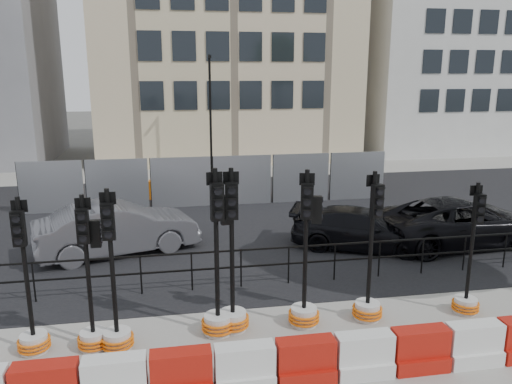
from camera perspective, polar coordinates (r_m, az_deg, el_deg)
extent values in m
plane|color=#51514C|center=(11.51, -0.81, -13.30)|extent=(120.00, 120.00, 0.00)
cube|color=black|center=(17.97, -4.40, -3.21)|extent=(40.00, 14.00, 0.03)
cube|color=gray|center=(26.69, -6.34, 2.31)|extent=(40.00, 4.00, 0.02)
cube|color=beige|center=(32.55, -3.79, 20.29)|extent=(15.00, 10.00, 18.00)
cube|color=silver|center=(37.24, 20.99, 17.07)|extent=(12.00, 9.00, 16.00)
cylinder|color=black|center=(12.67, -24.05, -9.44)|extent=(0.04, 0.04, 1.00)
cylinder|color=black|center=(12.43, -18.61, -9.40)|extent=(0.04, 0.04, 1.00)
cylinder|color=black|center=(12.29, -13.01, -9.27)|extent=(0.04, 0.04, 1.00)
cylinder|color=black|center=(12.28, -7.34, -9.05)|extent=(0.04, 0.04, 1.00)
cylinder|color=black|center=(12.38, -1.72, -8.75)|extent=(0.04, 0.04, 1.00)
cylinder|color=black|center=(12.59, 3.74, -8.37)|extent=(0.04, 0.04, 1.00)
cylinder|color=black|center=(12.91, 8.97, -7.94)|extent=(0.04, 0.04, 1.00)
cylinder|color=black|center=(13.34, 13.90, -7.47)|extent=(0.04, 0.04, 1.00)
cylinder|color=black|center=(13.85, 18.48, -6.99)|extent=(0.04, 0.04, 1.00)
cylinder|color=black|center=(14.45, 22.70, -6.50)|extent=(0.04, 0.04, 1.00)
cylinder|color=black|center=(15.12, 26.56, -6.03)|extent=(0.04, 0.04, 1.00)
cube|color=black|center=(12.20, -1.74, -6.66)|extent=(18.00, 0.04, 0.04)
cube|color=black|center=(12.36, -1.73, -8.53)|extent=(18.00, 0.04, 0.04)
cube|color=#989AA1|center=(20.07, -22.36, 0.48)|extent=(2.30, 0.05, 2.00)
cylinder|color=black|center=(20.35, -25.52, 0.34)|extent=(0.05, 0.05, 2.00)
cube|color=#989AA1|center=(19.69, -15.53, 0.77)|extent=(2.30, 0.05, 2.00)
cylinder|color=black|center=(19.83, -18.84, 0.63)|extent=(0.05, 0.05, 2.00)
cube|color=#989AA1|center=(19.59, -8.54, 1.07)|extent=(2.30, 0.05, 2.00)
cylinder|color=black|center=(19.60, -11.90, 0.93)|extent=(0.05, 0.05, 2.00)
cube|color=#989AA1|center=(19.79, -1.58, 1.34)|extent=(2.30, 0.05, 2.00)
cylinder|color=black|center=(19.66, -4.89, 1.21)|extent=(0.05, 0.05, 2.00)
cube|color=#989AA1|center=(20.27, 5.15, 1.59)|extent=(2.30, 0.05, 2.00)
cylinder|color=black|center=(20.01, 1.97, 1.47)|extent=(0.05, 0.05, 2.00)
cube|color=#989AA1|center=(21.02, 11.48, 1.80)|extent=(2.30, 0.05, 2.00)
cylinder|color=black|center=(20.63, 8.50, 1.70)|extent=(0.05, 0.05, 2.00)
cube|color=orange|center=(21.31, -16.14, 0.04)|extent=(1.00, 0.40, 0.80)
cube|color=orange|center=(21.19, -10.76, 0.26)|extent=(1.00, 0.40, 0.80)
cube|color=orange|center=(21.25, -5.37, 0.48)|extent=(1.00, 0.40, 0.80)
cube|color=orange|center=(21.49, -0.05, 0.70)|extent=(1.00, 0.40, 0.80)
cube|color=orange|center=(21.92, 5.11, 0.90)|extent=(1.00, 0.40, 0.80)
cylinder|color=black|center=(25.32, -5.22, 8.57)|extent=(0.12, 0.12, 6.00)
cube|color=black|center=(24.98, -5.32, 15.16)|extent=(0.12, 0.50, 0.12)
cube|color=red|center=(8.92, -22.96, -19.05)|extent=(1.00, 0.35, 0.50)
cube|color=white|center=(8.74, -15.86, -19.17)|extent=(1.00, 0.35, 0.50)
cube|color=red|center=(8.69, -8.56, -18.99)|extent=(1.00, 0.35, 0.50)
cube|color=white|center=(8.98, -1.29, -20.70)|extent=(1.00, 0.50, 0.30)
cube|color=white|center=(8.76, -1.30, -18.54)|extent=(1.00, 0.35, 0.50)
cube|color=red|center=(9.16, 5.63, -19.97)|extent=(1.00, 0.50, 0.30)
cube|color=red|center=(8.95, 5.70, -17.83)|extent=(1.00, 0.35, 0.50)
cube|color=white|center=(9.47, 12.12, -19.03)|extent=(1.00, 0.50, 0.30)
cube|color=white|center=(9.26, 12.25, -16.94)|extent=(1.00, 0.35, 0.50)
cube|color=red|center=(9.87, 18.07, -17.96)|extent=(1.00, 0.50, 0.30)
cube|color=red|center=(9.67, 18.26, -15.93)|extent=(1.00, 0.35, 0.50)
cube|color=white|center=(10.37, 23.44, -16.82)|extent=(1.00, 0.50, 0.30)
cube|color=white|center=(10.18, 23.66, -14.87)|extent=(1.00, 0.35, 0.50)
cylinder|color=silver|center=(10.76, -24.02, -15.51)|extent=(0.50, 0.50, 0.37)
torus|color=orange|center=(10.79, -23.98, -15.85)|extent=(0.60, 0.60, 0.05)
torus|color=orange|center=(10.76, -24.02, -15.51)|extent=(0.60, 0.60, 0.05)
torus|color=orange|center=(10.72, -24.06, -15.16)|extent=(0.60, 0.60, 0.05)
cylinder|color=black|center=(10.15, -24.84, -8.13)|extent=(0.08, 0.08, 2.78)
cube|color=black|center=(9.79, -25.50, -3.81)|extent=(0.23, 0.14, 0.65)
cylinder|color=black|center=(9.78, -25.50, -5.08)|extent=(0.14, 0.05, 0.14)
cylinder|color=black|center=(9.72, -25.62, -3.94)|extent=(0.14, 0.05, 0.14)
cylinder|color=black|center=(9.66, -25.74, -2.78)|extent=(0.14, 0.05, 0.14)
cube|color=black|center=(9.85, -25.44, -1.46)|extent=(0.28, 0.04, 0.22)
cylinder|color=silver|center=(10.47, -18.05, -15.79)|extent=(0.50, 0.50, 0.37)
torus|color=orange|center=(10.50, -18.02, -16.15)|extent=(0.60, 0.60, 0.05)
torus|color=orange|center=(10.47, -18.05, -15.79)|extent=(0.60, 0.60, 0.05)
torus|color=orange|center=(10.43, -18.08, -15.44)|extent=(0.60, 0.60, 0.05)
cylinder|color=black|center=(9.84, -18.69, -8.19)|extent=(0.08, 0.08, 2.79)
cube|color=black|center=(9.46, -19.18, -3.72)|extent=(0.22, 0.13, 0.65)
cylinder|color=black|center=(9.46, -19.15, -5.04)|extent=(0.14, 0.05, 0.14)
cylinder|color=black|center=(9.39, -19.25, -3.85)|extent=(0.14, 0.05, 0.14)
cylinder|color=black|center=(9.34, -19.35, -2.65)|extent=(0.14, 0.05, 0.14)
cube|color=black|center=(9.53, -19.19, -1.28)|extent=(0.28, 0.03, 0.22)
cube|color=black|center=(9.59, -17.89, -4.55)|extent=(0.19, 0.12, 0.51)
cylinder|color=silver|center=(10.32, -15.55, -16.01)|extent=(0.52, 0.52, 0.39)
torus|color=orange|center=(10.36, -15.52, -16.38)|extent=(0.63, 0.63, 0.05)
torus|color=orange|center=(10.32, -15.55, -16.01)|extent=(0.63, 0.63, 0.05)
torus|color=orange|center=(10.28, -15.58, -15.63)|extent=(0.63, 0.63, 0.05)
cylinder|color=black|center=(9.66, -16.14, -8.00)|extent=(0.09, 0.09, 2.90)
cube|color=black|center=(9.28, -16.56, -3.27)|extent=(0.23, 0.14, 0.68)
cylinder|color=black|center=(9.27, -16.52, -4.66)|extent=(0.14, 0.05, 0.14)
cylinder|color=black|center=(9.20, -16.61, -3.40)|extent=(0.14, 0.05, 0.14)
cylinder|color=black|center=(9.15, -16.70, -2.13)|extent=(0.14, 0.05, 0.14)
cube|color=black|center=(9.34, -16.60, -0.69)|extent=(0.29, 0.03, 0.23)
cylinder|color=silver|center=(10.51, -4.37, -14.84)|extent=(0.56, 0.56, 0.42)
torus|color=orange|center=(10.55, -4.36, -15.24)|extent=(0.68, 0.68, 0.05)
torus|color=orange|center=(10.51, -4.37, -14.84)|extent=(0.68, 0.68, 0.05)
torus|color=orange|center=(10.47, -4.38, -14.44)|extent=(0.68, 0.68, 0.05)
cylinder|color=black|center=(9.83, -4.54, -6.26)|extent=(0.09, 0.09, 3.13)
cube|color=black|center=(9.43, -4.47, -1.15)|extent=(0.27, 0.18, 0.73)
cylinder|color=black|center=(9.41, -4.32, -2.62)|extent=(0.16, 0.07, 0.16)
cylinder|color=black|center=(9.35, -4.35, -1.27)|extent=(0.16, 0.07, 0.16)
cylinder|color=black|center=(9.30, -4.37, 0.09)|extent=(0.16, 0.07, 0.16)
cube|color=black|center=(9.51, -4.78, 1.56)|extent=(0.31, 0.08, 0.25)
cube|color=black|center=(9.65, -3.42, -2.07)|extent=(0.23, 0.16, 0.57)
cylinder|color=silver|center=(10.62, -2.67, -14.49)|extent=(0.56, 0.56, 0.41)
torus|color=orange|center=(10.66, -2.66, -14.88)|extent=(0.67, 0.67, 0.05)
torus|color=orange|center=(10.62, -2.67, -14.49)|extent=(0.67, 0.67, 0.05)
torus|color=orange|center=(10.59, -2.67, -14.09)|extent=(0.67, 0.67, 0.05)
cylinder|color=black|center=(9.95, -2.77, -6.05)|extent=(0.09, 0.09, 3.10)
cube|color=black|center=(9.56, -2.80, -1.04)|extent=(0.26, 0.16, 0.72)
cylinder|color=black|center=(9.54, -2.76, -2.49)|extent=(0.16, 0.06, 0.16)
cylinder|color=black|center=(9.48, -2.78, -1.16)|extent=(0.16, 0.06, 0.16)
cylinder|color=black|center=(9.42, -2.79, 0.17)|extent=(0.16, 0.06, 0.16)
cube|color=black|center=(9.64, -2.88, 1.62)|extent=(0.31, 0.06, 0.25)
cylinder|color=silver|center=(10.85, 5.48, -13.94)|extent=(0.55, 0.55, 0.40)
torus|color=orange|center=(10.88, 5.47, -14.32)|extent=(0.66, 0.66, 0.05)
torus|color=orange|center=(10.85, 5.48, -13.94)|extent=(0.66, 0.66, 0.05)
torus|color=orange|center=(10.81, 5.49, -13.56)|extent=(0.66, 0.66, 0.05)
cylinder|color=black|center=(10.20, 5.69, -5.85)|extent=(0.09, 0.09, 3.04)
cube|color=black|center=(9.82, 5.84, -1.06)|extent=(0.27, 0.19, 0.71)
cylinder|color=black|center=(9.80, 5.83, -2.44)|extent=(0.16, 0.08, 0.15)
cylinder|color=black|center=(9.74, 5.86, -1.18)|extent=(0.16, 0.08, 0.15)
cylinder|color=black|center=(9.68, 5.89, 0.09)|extent=(0.16, 0.08, 0.15)
cube|color=black|center=(9.90, 5.85, 1.47)|extent=(0.30, 0.10, 0.24)
cube|color=black|center=(10.00, 6.94, -2.02)|extent=(0.23, 0.17, 0.56)
cylinder|color=silver|center=(11.27, 12.59, -13.13)|extent=(0.53, 0.53, 0.40)
torus|color=orange|center=(11.31, 12.57, -13.49)|extent=(0.64, 0.64, 0.05)
torus|color=orange|center=(11.27, 12.59, -13.13)|extent=(0.64, 0.64, 0.05)
torus|color=orange|center=(11.24, 12.61, -12.77)|extent=(0.64, 0.64, 0.05)
cylinder|color=black|center=(10.67, 13.03, -5.51)|extent=(0.09, 0.09, 2.96)
cube|color=black|center=(10.32, 13.65, -1.03)|extent=(0.26, 0.18, 0.69)
cylinder|color=black|center=(10.31, 13.83, -2.30)|extent=(0.15, 0.08, 0.15)
cylinder|color=black|center=(10.26, 13.90, -1.14)|extent=(0.15, 0.08, 0.15)
cylinder|color=black|center=(10.20, 13.97, 0.04)|extent=(0.15, 0.08, 0.15)
cube|color=black|center=(10.37, 13.22, 1.31)|extent=(0.30, 0.08, 0.24)
cylinder|color=silver|center=(12.20, 22.80, -11.87)|extent=(0.48, 0.48, 0.36)
torus|color=orange|center=(12.23, 22.77, -12.18)|extent=(0.58, 0.58, 0.04)
torus|color=orange|center=(12.20, 22.80, -11.87)|extent=(0.58, 0.58, 0.04)
torus|color=orange|center=(12.17, 22.84, -11.57)|extent=(0.58, 0.58, 0.04)
cylinder|color=black|center=(11.68, 23.45, -5.47)|extent=(0.08, 0.08, 2.69)
cube|color=black|center=(11.37, 24.11, -1.78)|extent=(0.22, 0.13, 0.63)
cylinder|color=black|center=(11.36, 24.20, -2.83)|extent=(0.14, 0.05, 0.13)
cylinder|color=black|center=(11.31, 24.30, -1.87)|extent=(0.14, 0.05, 0.13)
cylinder|color=black|center=(11.26, 24.40, -0.90)|extent=(0.14, 0.05, 0.13)
cube|color=black|center=(11.42, 23.86, 0.17)|extent=(0.27, 0.04, 0.22)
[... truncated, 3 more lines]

